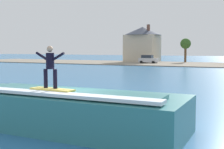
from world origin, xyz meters
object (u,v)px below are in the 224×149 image
(surfer, at_px, (50,65))
(car_near_shore, at_px, (148,59))
(surfboard, at_px, (52,89))
(tree_short_bushy, at_px, (186,44))
(wave_crest, at_px, (69,110))
(house_with_chimney, at_px, (142,43))

(surfer, relative_size, car_near_shore, 0.40)
(surfboard, height_order, car_near_shore, car_near_shore)
(car_near_shore, xyz_separation_m, tree_short_bushy, (6.45, 7.11, 3.26))
(wave_crest, xyz_separation_m, house_with_chimney, (-17.83, 58.55, 3.82))
(surfer, relative_size, tree_short_bushy, 0.30)
(wave_crest, distance_m, house_with_chimney, 61.32)
(surfboard, distance_m, car_near_shore, 54.39)
(surfboard, bearing_deg, tree_short_bushy, 96.98)
(surfboard, xyz_separation_m, tree_short_bushy, (-7.32, 59.73, 2.55))
(wave_crest, distance_m, tree_short_bushy, 59.72)
(house_with_chimney, bearing_deg, surfboard, -73.55)
(wave_crest, distance_m, surfboard, 1.14)
(wave_crest, relative_size, tree_short_bushy, 1.68)
(wave_crest, distance_m, surfer, 1.98)
(surfer, relative_size, house_with_chimney, 0.18)
(wave_crest, xyz_separation_m, car_near_shore, (-14.13, 52.01, 0.18))
(car_near_shore, distance_m, house_with_chimney, 8.35)
(wave_crest, xyz_separation_m, surfer, (-0.50, -0.53, 1.84))
(tree_short_bushy, bearing_deg, surfboard, -83.02)
(car_near_shore, height_order, tree_short_bushy, tree_short_bushy)
(wave_crest, height_order, surfboard, surfboard)
(house_with_chimney, bearing_deg, car_near_shore, -60.52)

